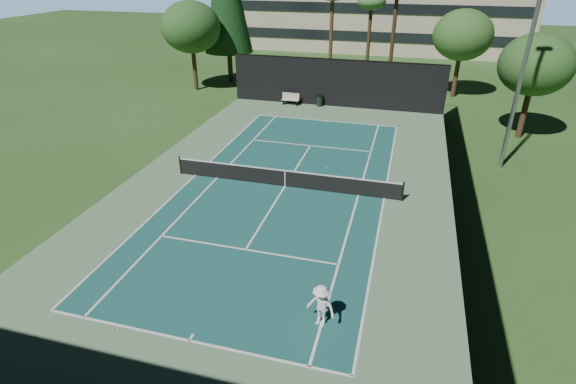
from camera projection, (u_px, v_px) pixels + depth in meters
name	position (u px, v px, depth m)	size (l,w,h in m)	color
ground	(285.00, 187.00, 25.17)	(160.00, 160.00, 0.00)	#29521E
apron_slab	(285.00, 186.00, 25.16)	(18.00, 32.00, 0.01)	#5B825B
court_surface	(285.00, 186.00, 25.16)	(10.97, 23.77, 0.01)	#1A534F
court_lines	(285.00, 186.00, 25.16)	(11.07, 23.87, 0.01)	white
tennis_net	(285.00, 178.00, 24.91)	(12.90, 0.10, 1.10)	black
fence	(285.00, 153.00, 24.29)	(18.04, 32.05, 4.03)	black
player	(321.00, 306.00, 15.31)	(1.07, 0.62, 1.66)	white
tennis_ball_a	(113.00, 329.00, 15.44)	(0.07, 0.07, 0.07)	#CFEA35
tennis_ball_b	(300.00, 166.00, 27.64)	(0.07, 0.07, 0.07)	yellow
tennis_ball_c	(327.00, 167.00, 27.41)	(0.06, 0.06, 0.06)	#DBF036
tennis_ball_d	(264.00, 155.00, 29.15)	(0.07, 0.07, 0.07)	#C7D330
park_bench	(291.00, 99.00, 39.03)	(1.50, 0.45, 1.02)	beige
trash_bin	(320.00, 101.00, 38.66)	(0.56, 0.56, 0.95)	black
palm_b	(371.00, 5.00, 43.66)	(2.80, 2.80, 8.42)	#41301C
decid_tree_a	(463.00, 35.00, 39.14)	(5.12, 5.12, 7.62)	#492E1F
decid_tree_b	(536.00, 65.00, 29.81)	(4.80, 4.80, 7.14)	#48311E
decid_tree_c	(191.00, 27.00, 41.18)	(5.44, 5.44, 8.09)	#49351F
campus_building	(374.00, 16.00, 62.56)	(40.50, 12.50, 8.30)	beige
light_pole	(525.00, 60.00, 24.51)	(0.90, 0.25, 12.22)	#92949A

